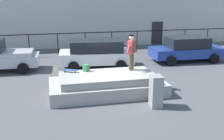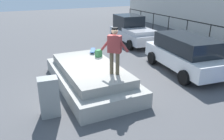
{
  "view_description": "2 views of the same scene",
  "coord_description": "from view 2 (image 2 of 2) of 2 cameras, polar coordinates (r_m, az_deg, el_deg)",
  "views": [
    {
      "loc": [
        -2.63,
        -11.96,
        4.48
      ],
      "look_at": [
        0.31,
        0.87,
        0.79
      ],
      "focal_mm": 44.74,
      "sensor_mm": 36.0,
      "label": 1
    },
    {
      "loc": [
        7.99,
        -3.0,
        3.97
      ],
      "look_at": [
        -0.41,
        0.94,
        0.42
      ],
      "focal_mm": 36.52,
      "sensor_mm": 36.0,
      "label": 2
    }
  ],
  "objects": [
    {
      "name": "concrete_ledge",
      "position": [
        9.33,
        -5.44,
        -1.6
      ],
      "size": [
        5.18,
        2.53,
        0.9
      ],
      "color": "#9E9B93",
      "rests_on": "ground_plane"
    },
    {
      "name": "car_white_hatchback_mid",
      "position": [
        11.29,
        18.03,
        4.1
      ],
      "size": [
        4.64,
        2.57,
        1.68
      ],
      "color": "white",
      "rests_on": "ground_plane"
    },
    {
      "name": "utility_box",
      "position": [
        7.4,
        -15.48,
        -6.59
      ],
      "size": [
        0.49,
        0.64,
        1.29
      ],
      "primitive_type": "cube",
      "rotation": [
        0.0,
        0.0,
        -0.09
      ],
      "color": "gray",
      "rests_on": "ground_plane"
    },
    {
      "name": "car_silver_pickup_near",
      "position": [
        16.03,
        5.0,
        9.88
      ],
      "size": [
        4.41,
        2.15,
        1.88
      ],
      "color": "#B7B7BC",
      "rests_on": "ground_plane"
    },
    {
      "name": "skateboarder",
      "position": [
        7.92,
        0.66,
        5.58
      ],
      "size": [
        0.75,
        0.82,
        1.67
      ],
      "color": "brown",
      "rests_on": "concrete_ledge"
    },
    {
      "name": "backpack",
      "position": [
        10.11,
        -3.38,
        4.18
      ],
      "size": [
        0.31,
        0.34,
        0.32
      ],
      "primitive_type": "cube",
      "rotation": [
        0.0,
        0.0,
        5.24
      ],
      "color": "#33723F",
      "rests_on": "concrete_ledge"
    },
    {
      "name": "skateboard",
      "position": [
        10.82,
        -4.85,
        4.94
      ],
      "size": [
        0.79,
        0.52,
        0.12
      ],
      "color": "#264C8C",
      "rests_on": "concrete_ledge"
    },
    {
      "name": "ground_plane",
      "position": [
        9.42,
        -4.16,
        -4.06
      ],
      "size": [
        60.0,
        60.0,
        0.0
      ],
      "primitive_type": "plane",
      "color": "#4C4C4F"
    }
  ]
}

